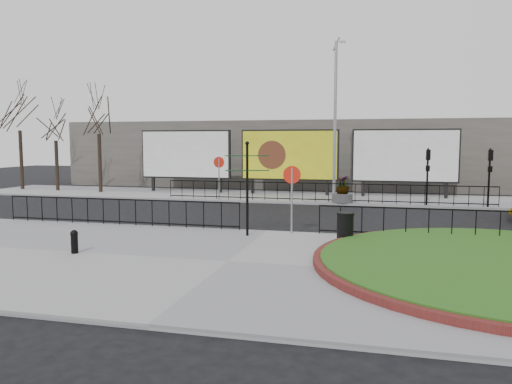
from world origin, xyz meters
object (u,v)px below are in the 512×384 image
(billboard_mid, at_px, (289,155))
(bollard, at_px, (74,240))
(planter_b, at_px, (340,194))
(planter_c, at_px, (344,193))
(fingerpost_sign, at_px, (247,179))
(lamp_post, at_px, (335,118))
(litter_bin, at_px, (345,227))

(billboard_mid, height_order, bollard, billboard_mid)
(planter_b, bearing_deg, planter_c, 0.00)
(billboard_mid, relative_size, fingerpost_sign, 1.85)
(lamp_post, distance_m, planter_b, 4.53)
(planter_b, distance_m, planter_c, 0.21)
(billboard_mid, xyz_separation_m, bollard, (-3.28, -18.12, -2.09))
(billboard_mid, bearing_deg, fingerpost_sign, -85.81)
(bollard, bearing_deg, planter_b, 65.02)
(litter_bin, xyz_separation_m, planter_b, (-0.99, 10.79, 0.00))
(bollard, height_order, planter_c, planter_c)
(lamp_post, xyz_separation_m, planter_b, (0.49, -1.60, -4.21))
(bollard, bearing_deg, fingerpost_sign, 42.73)
(lamp_post, bearing_deg, billboard_mid, 146.75)
(lamp_post, bearing_deg, litter_bin, -83.16)
(billboard_mid, relative_size, planter_b, 4.51)
(litter_bin, bearing_deg, planter_c, 94.20)
(fingerpost_sign, height_order, planter_b, fingerpost_sign)
(litter_bin, bearing_deg, bollard, -154.15)
(bollard, height_order, planter_b, planter_b)
(planter_c, bearing_deg, billboard_mid, 136.01)
(billboard_mid, distance_m, planter_c, 5.49)
(bollard, distance_m, litter_bin, 8.64)
(billboard_mid, relative_size, litter_bin, 6.32)
(billboard_mid, height_order, litter_bin, billboard_mid)
(bollard, bearing_deg, billboard_mid, 79.75)
(fingerpost_sign, xyz_separation_m, planter_c, (2.66, 10.57, -1.48))
(planter_b, bearing_deg, litter_bin, -84.74)
(billboard_mid, height_order, lamp_post, lamp_post)
(billboard_mid, relative_size, bollard, 8.74)
(litter_bin, distance_m, planter_c, 10.82)
(planter_b, xyz_separation_m, planter_c, (0.20, 0.00, 0.05))
(fingerpost_sign, xyz_separation_m, planter_b, (2.46, 10.57, -1.53))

